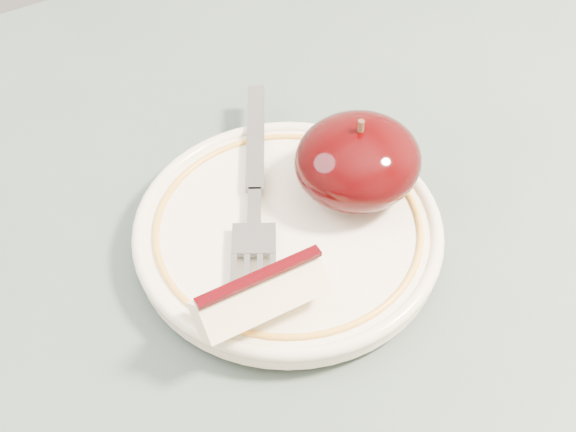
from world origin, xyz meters
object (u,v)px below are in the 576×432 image
plate (288,231)px  apple_half (358,161)px  fork (255,192)px  table (418,403)px

plate → apple_half: apple_half is taller
apple_half → fork: (-0.06, 0.03, -0.02)m
table → plate: size_ratio=4.57×
table → fork: 0.18m
table → apple_half: (0.01, 0.11, 0.13)m
fork → plate: bearing=-140.5°
table → apple_half: size_ratio=10.92×
fork → table: bearing=-130.8°
plate → apple_half: (0.06, 0.01, 0.03)m
plate → fork: (-0.01, 0.03, 0.01)m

